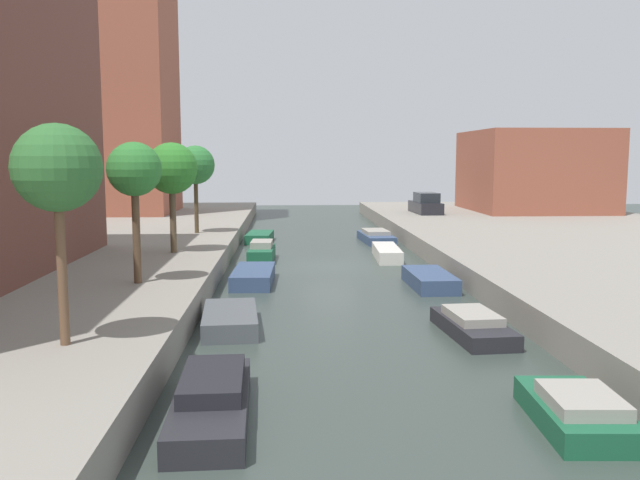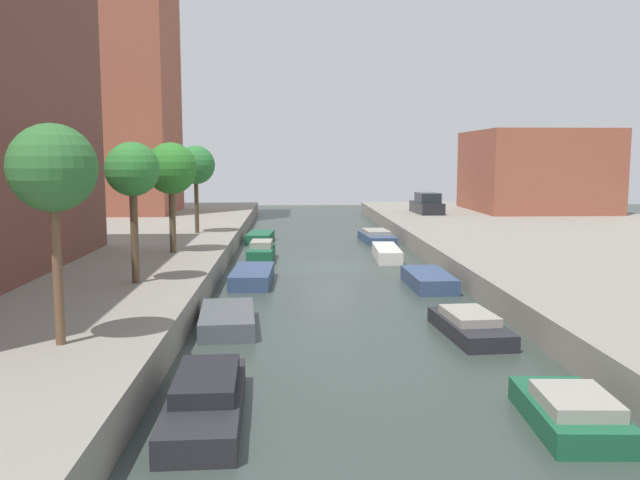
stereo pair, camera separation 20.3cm
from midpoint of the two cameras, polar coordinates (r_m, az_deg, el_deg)
name	(u,v)px [view 2 (the right image)]	position (r m, az deg, el deg)	size (l,w,h in m)	color
ground_plane	(330,266)	(32.64, 1.00, -2.25)	(84.00, 84.00, 0.00)	#333D38
quay_left	(18,258)	(34.99, -24.34, -1.43)	(20.00, 64.00, 1.00)	gray
quay_right	(628,254)	(36.70, 25.08, -1.10)	(20.00, 64.00, 1.00)	gray
apartment_tower_far	(105,38)	(55.57, -17.86, 16.16)	(10.00, 9.04, 26.75)	brown
low_block_right	(535,171)	(56.96, 18.07, 5.66)	(10.00, 10.97, 6.45)	brown
street_tree_0	(52,170)	(16.11, -21.64, 5.61)	(1.99, 1.99, 5.07)	brown
street_tree_1	(132,171)	(23.46, -15.56, 5.69)	(1.84, 1.84, 4.83)	brown
street_tree_2	(171,169)	(30.75, -12.47, 5.95)	(2.32, 2.32, 4.98)	brown
street_tree_3	(196,166)	(38.57, -10.47, 6.30)	(2.19, 2.19, 4.98)	#4D3C26
parked_car	(427,205)	(52.25, 9.27, 3.02)	(1.92, 4.60, 1.61)	black
moored_boat_left_0	(206,400)	(14.17, -9.36, -13.36)	(1.63, 4.64, 0.89)	#232328
moored_boat_left_1	(227,319)	(21.03, -7.68, -6.77)	(1.91, 3.78, 0.58)	#4C5156
moored_boat_left_2	(252,276)	(28.29, -5.63, -3.11)	(1.77, 4.17, 0.62)	#33476B
moored_boat_left_3	(261,252)	(34.48, -4.88, -1.05)	(1.38, 3.37, 1.01)	#195638
moored_boat_left_4	(260,237)	(42.16, -5.01, 0.25)	(1.75, 3.51, 0.59)	#195638
moored_boat_right_0	(570,411)	(14.44, 21.07, -13.55)	(1.72, 3.21, 0.77)	#195638
moored_boat_right_1	(470,325)	(20.56, 13.00, -7.16)	(1.78, 3.99, 0.72)	#232328
moored_boat_right_2	(429,280)	(27.72, 9.50, -3.39)	(1.68, 3.94, 0.61)	#33476B
moored_boat_right_3	(387,253)	(35.10, 5.91, -1.11)	(1.40, 4.58, 0.64)	beige
moored_boat_right_4	(376,237)	(42.05, 5.01, 0.27)	(1.98, 4.64, 0.76)	#33476B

